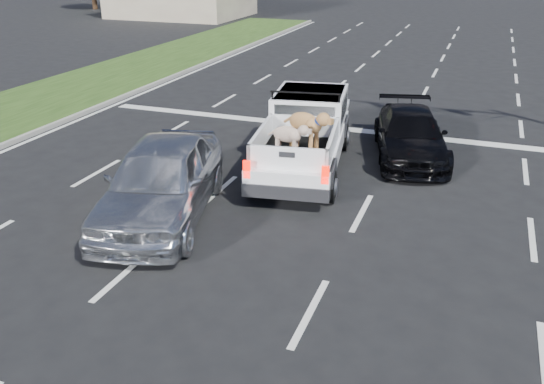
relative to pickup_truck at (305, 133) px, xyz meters
The scene contains 6 objects.
ground 6.36m from the pickup_truck, 87.18° to the right, with size 160.00×160.00×0.00m, color black.
road_markings 1.03m from the pickup_truck, 42.17° to the left, with size 17.75×60.00×0.01m.
curb_left 8.79m from the pickup_truck, behind, with size 0.15×60.00×0.14m, color gray.
pickup_truck is the anchor object (origin of this frame).
silver_sedan 4.42m from the pickup_truck, 116.62° to the right, with size 2.03×5.04×1.72m, color silver.
black_coupe 3.09m from the pickup_truck, 35.22° to the left, with size 1.81×4.46×1.29m, color black.
Camera 1 is at (3.87, -7.51, 5.50)m, focal length 38.00 mm.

